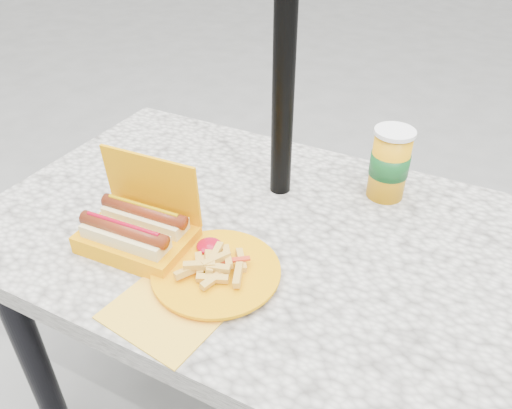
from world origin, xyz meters
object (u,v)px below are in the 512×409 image
at_px(hotdog_box, 138,230).
at_px(fries_plate, 212,273).
at_px(soda_cup, 390,164).
at_px(umbrella_pole, 285,48).

height_order(hotdog_box, fries_plate, hotdog_box).
bearing_deg(soda_cup, umbrella_pole, -158.61).
bearing_deg(soda_cup, hotdog_box, -133.63).
bearing_deg(umbrella_pole, hotdog_box, -117.04).
xyz_separation_m(umbrella_pole, hotdog_box, (-0.17, -0.33, -0.31)).
bearing_deg(hotdog_box, soda_cup, 43.96).
relative_size(umbrella_pole, soda_cup, 12.57).
height_order(hotdog_box, soda_cup, hotdog_box).
height_order(fries_plate, soda_cup, soda_cup).
relative_size(umbrella_pole, fries_plate, 6.32).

